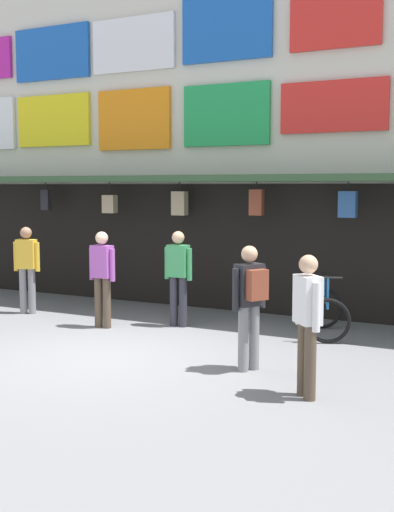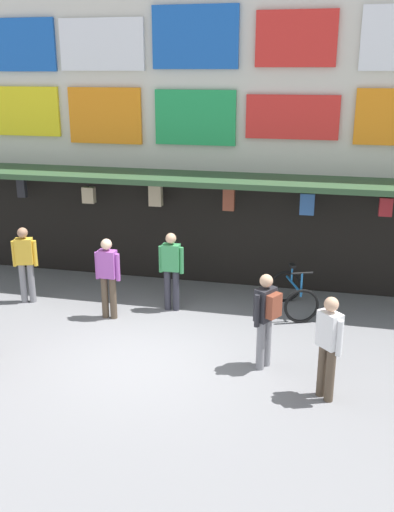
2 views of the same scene
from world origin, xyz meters
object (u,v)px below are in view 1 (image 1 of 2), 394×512
(pedestrian_in_yellow, at_px, (178,273))
(pedestrian_in_green, at_px, (250,298))
(pedestrian_in_blue, at_px, (102,274))
(bicycle_parked, at_px, (325,312))
(pedestrian_in_red, at_px, (307,318))
(pedestrian_in_black, at_px, (27,265))

(pedestrian_in_yellow, height_order, pedestrian_in_green, same)
(pedestrian_in_blue, bearing_deg, pedestrian_in_yellow, 31.24)
(bicycle_parked, bearing_deg, pedestrian_in_blue, -162.69)
(bicycle_parked, xyz_separation_m, pedestrian_in_blue, (-3.63, -1.13, 0.55))
(pedestrian_in_green, bearing_deg, pedestrian_in_red, -36.15)
(pedestrian_in_red, bearing_deg, pedestrian_in_blue, 154.31)
(bicycle_parked, relative_size, pedestrian_in_black, 0.80)
(bicycle_parked, relative_size, pedestrian_in_red, 0.80)
(pedestrian_in_red, height_order, pedestrian_in_black, same)
(pedestrian_in_green, bearing_deg, pedestrian_in_black, 162.09)
(pedestrian_in_black, bearing_deg, pedestrian_in_yellow, 5.37)
(pedestrian_in_yellow, bearing_deg, pedestrian_in_green, -42.73)
(pedestrian_in_red, bearing_deg, bicycle_parked, 102.51)
(bicycle_parked, height_order, pedestrian_in_blue, pedestrian_in_blue)
(bicycle_parked, height_order, pedestrian_in_red, pedestrian_in_red)
(pedestrian_in_blue, bearing_deg, pedestrian_in_red, -25.69)
(pedestrian_in_blue, height_order, pedestrian_in_yellow, same)
(bicycle_parked, bearing_deg, pedestrian_in_black, -172.51)
(pedestrian_in_black, distance_m, pedestrian_in_green, 5.63)
(pedestrian_in_blue, bearing_deg, bicycle_parked, 17.31)
(pedestrian_in_red, relative_size, pedestrian_in_black, 1.00)
(pedestrian_in_black, relative_size, pedestrian_in_green, 1.00)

